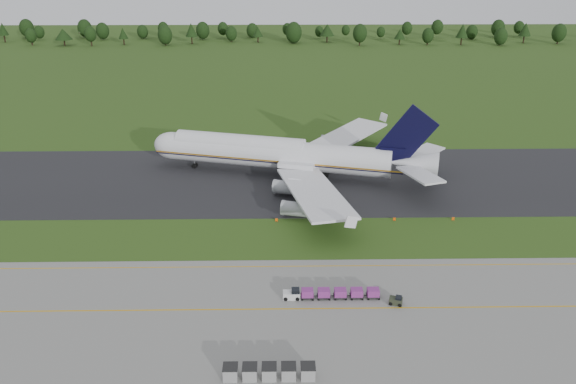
{
  "coord_description": "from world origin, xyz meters",
  "views": [
    {
      "loc": [
        0.14,
        -90.87,
        49.43
      ],
      "look_at": [
        1.59,
        2.0,
        8.37
      ],
      "focal_mm": 35.0,
      "sensor_mm": 36.0,
      "label": 1
    }
  ],
  "objects_px": {
    "aircraft": "(282,154)",
    "uld_row": "(269,372)",
    "edge_markers": "(365,219)",
    "baggage_train": "(330,293)",
    "utility_cart": "(396,301)"
  },
  "relations": [
    {
      "from": "baggage_train",
      "to": "edge_markers",
      "type": "distance_m",
      "value": 27.62
    },
    {
      "from": "utility_cart",
      "to": "uld_row",
      "type": "xyz_separation_m",
      "value": [
        -18.7,
        -15.36,
        0.41
      ]
    },
    {
      "from": "aircraft",
      "to": "utility_cart",
      "type": "bearing_deg",
      "value": -72.11
    },
    {
      "from": "uld_row",
      "to": "edge_markers",
      "type": "distance_m",
      "value": 46.84
    },
    {
      "from": "uld_row",
      "to": "baggage_train",
      "type": "bearing_deg",
      "value": 62.32
    },
    {
      "from": "aircraft",
      "to": "edge_markers",
      "type": "height_order",
      "value": "aircraft"
    },
    {
      "from": "utility_cart",
      "to": "edge_markers",
      "type": "height_order",
      "value": "utility_cart"
    },
    {
      "from": "aircraft",
      "to": "uld_row",
      "type": "distance_m",
      "value": 66.96
    },
    {
      "from": "uld_row",
      "to": "aircraft",
      "type": "bearing_deg",
      "value": 88.2
    },
    {
      "from": "aircraft",
      "to": "baggage_train",
      "type": "distance_m",
      "value": 50.33
    },
    {
      "from": "uld_row",
      "to": "edge_markers",
      "type": "height_order",
      "value": "uld_row"
    },
    {
      "from": "aircraft",
      "to": "edge_markers",
      "type": "bearing_deg",
      "value": -55.91
    },
    {
      "from": "aircraft",
      "to": "uld_row",
      "type": "xyz_separation_m",
      "value": [
        -2.1,
        -66.78,
        -4.41
      ]
    },
    {
      "from": "baggage_train",
      "to": "uld_row",
      "type": "bearing_deg",
      "value": -117.68
    },
    {
      "from": "utility_cart",
      "to": "aircraft",
      "type": "bearing_deg",
      "value": 107.89
    }
  ]
}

